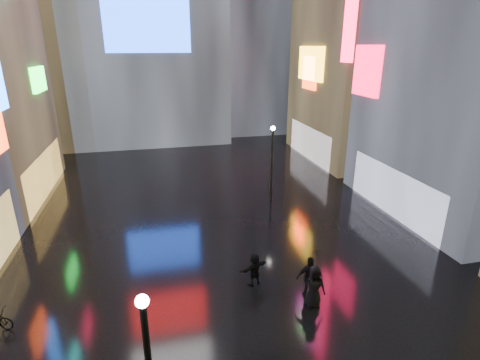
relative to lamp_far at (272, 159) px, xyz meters
name	(u,v)px	position (x,y,z in m)	size (l,w,h in m)	color
ground	(211,212)	(-4.41, -1.10, -2.94)	(140.00, 140.00, 0.00)	black
tower_flank_left	(32,15)	(-18.41, 20.90, 10.06)	(10.00, 10.00, 26.00)	black
lamp_far	(272,159)	(0.00, 0.00, 0.00)	(0.30, 0.30, 5.20)	black
pedestrian_3	(310,277)	(-1.74, -10.65, -1.99)	(1.12, 0.47, 1.91)	black
pedestrian_4	(314,287)	(-1.81, -11.26, -2.02)	(0.90, 0.58, 1.84)	black
pedestrian_5	(255,269)	(-3.78, -9.28, -2.16)	(1.45, 0.46, 1.57)	black
umbrella_2	(316,259)	(-1.81, -11.26, -0.71)	(0.87, 0.88, 0.80)	black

